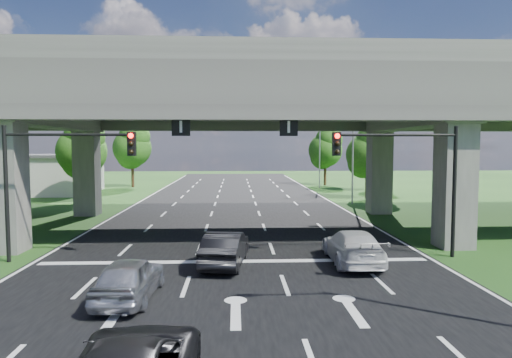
{
  "coord_description": "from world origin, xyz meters",
  "views": [
    {
      "loc": [
        0.0,
        -16.29,
        5.06
      ],
      "look_at": [
        1.15,
        9.0,
        3.29
      ],
      "focal_mm": 32.0,
      "sensor_mm": 36.0,
      "label": 1
    }
  ],
  "objects": [
    {
      "name": "signal_right",
      "position": [
        7.82,
        3.94,
        4.19
      ],
      "size": [
        5.76,
        0.54,
        6.0
      ],
      "color": "black",
      "rests_on": "ground"
    },
    {
      "name": "tree_right_near",
      "position": [
        13.05,
        28.0,
        4.5
      ],
      "size": [
        4.2,
        4.2,
        7.28
      ],
      "color": "black",
      "rests_on": "ground"
    },
    {
      "name": "ground",
      "position": [
        0.0,
        0.0,
        0.0
      ],
      "size": [
        160.0,
        160.0,
        0.0
      ],
      "primitive_type": "plane",
      "color": "#1B3F14",
      "rests_on": "ground"
    },
    {
      "name": "streetlight_beyond",
      "position": [
        10.1,
        40.0,
        5.85
      ],
      "size": [
        3.38,
        0.25,
        10.0
      ],
      "color": "gray",
      "rests_on": "ground"
    },
    {
      "name": "streetlight_far",
      "position": [
        10.1,
        24.0,
        5.85
      ],
      "size": [
        3.38,
        0.25,
        10.0
      ],
      "color": "gray",
      "rests_on": "ground"
    },
    {
      "name": "car_white",
      "position": [
        5.09,
        3.0,
        0.75
      ],
      "size": [
        2.13,
        4.99,
        1.43
      ],
      "primitive_type": "imported",
      "rotation": [
        0.0,
        0.0,
        3.12
      ],
      "color": "#BDBDBD",
      "rests_on": "road"
    },
    {
      "name": "car_silver",
      "position": [
        -3.5,
        -1.37,
        0.74
      ],
      "size": [
        1.89,
        4.26,
        1.42
      ],
      "primitive_type": "imported",
      "rotation": [
        0.0,
        0.0,
        3.09
      ],
      "color": "#AFB0B7",
      "rests_on": "road"
    },
    {
      "name": "overpass",
      "position": [
        0.0,
        12.0,
        7.92
      ],
      "size": [
        80.0,
        15.0,
        10.0
      ],
      "color": "#3A3735",
      "rests_on": "ground"
    },
    {
      "name": "tree_right_far",
      "position": [
        12.05,
        44.0,
        4.82
      ],
      "size": [
        4.5,
        4.5,
        7.8
      ],
      "color": "black",
      "rests_on": "ground"
    },
    {
      "name": "road",
      "position": [
        0.0,
        10.0,
        0.01
      ],
      "size": [
        18.0,
        120.0,
        0.03
      ],
      "primitive_type": "cube",
      "color": "black",
      "rests_on": "ground"
    },
    {
      "name": "tree_left_far",
      "position": [
        -12.95,
        42.0,
        5.14
      ],
      "size": [
        4.8,
        4.8,
        8.32
      ],
      "color": "black",
      "rests_on": "ground"
    },
    {
      "name": "signal_left",
      "position": [
        -7.82,
        3.94,
        4.19
      ],
      "size": [
        5.76,
        0.54,
        6.0
      ],
      "color": "black",
      "rests_on": "ground"
    },
    {
      "name": "tree_right_mid",
      "position": [
        16.05,
        36.0,
        4.17
      ],
      "size": [
        3.91,
        3.9,
        6.76
      ],
      "color": "black",
      "rests_on": "ground"
    },
    {
      "name": "tree_left_near",
      "position": [
        -13.95,
        26.0,
        4.82
      ],
      "size": [
        4.5,
        4.5,
        7.8
      ],
      "color": "black",
      "rests_on": "ground"
    },
    {
      "name": "tree_left_mid",
      "position": [
        -16.95,
        34.0,
        4.17
      ],
      "size": [
        3.91,
        3.9,
        6.76
      ],
      "color": "black",
      "rests_on": "ground"
    },
    {
      "name": "car_dark",
      "position": [
        -0.44,
        2.86,
        0.76
      ],
      "size": [
        2.12,
        4.59,
        1.46
      ],
      "primitive_type": "imported",
      "rotation": [
        0.0,
        0.0,
        3.01
      ],
      "color": "black",
      "rests_on": "road"
    }
  ]
}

